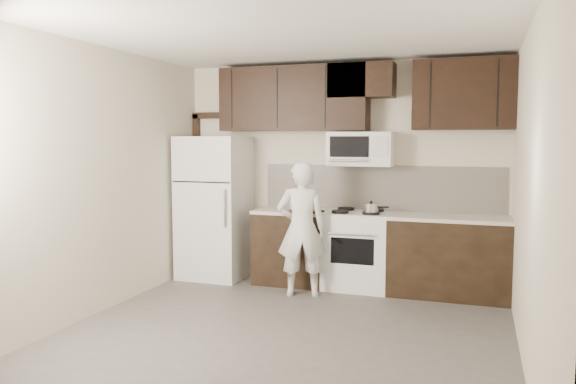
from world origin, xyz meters
The scene contains 14 objects.
floor centered at (0.00, 0.00, 0.00)m, with size 4.50×4.50×0.00m, color #4F4D4A.
back_wall centered at (0.00, 2.25, 1.35)m, with size 4.00×4.00×0.00m, color beige.
ceiling centered at (0.00, 0.00, 2.70)m, with size 4.50×4.50×0.00m, color white.
counter_run centered at (0.60, 1.94, 0.46)m, with size 2.95×0.64×0.91m.
stove centered at (0.30, 1.94, 0.46)m, with size 0.76×0.66×0.94m.
backsplash centered at (0.50, 2.24, 1.18)m, with size 2.90×0.02×0.54m, color beige.
upper_cabinets centered at (0.21, 2.08, 2.28)m, with size 3.48×0.35×0.78m.
microwave centered at (0.30, 2.06, 1.65)m, with size 0.76×0.42×0.40m.
refrigerator centered at (-1.55, 1.89, 0.90)m, with size 0.80×0.76×1.80m.
door_trim centered at (-1.92, 2.21, 1.25)m, with size 0.50×0.08×2.12m.
saucepan centered at (0.48, 1.79, 0.97)m, with size 0.28×0.16×0.16m.
baking_tray centered at (-0.30, 1.75, 0.92)m, with size 0.37×0.28×0.02m, color black.
pizza centered at (-0.30, 1.75, 0.94)m, with size 0.25×0.25×0.02m, color beige.
person centered at (-0.23, 1.42, 0.76)m, with size 0.56×0.36×1.52m, color white.
Camera 1 is at (1.63, -4.53, 1.75)m, focal length 35.00 mm.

